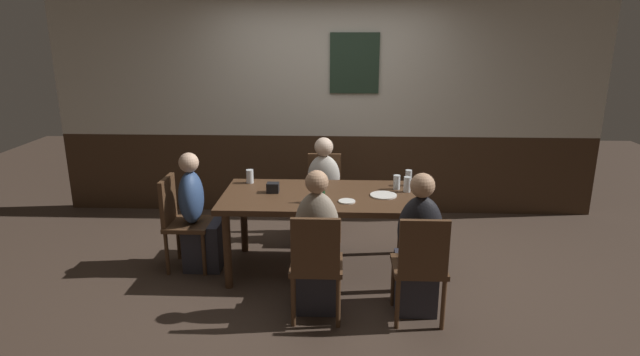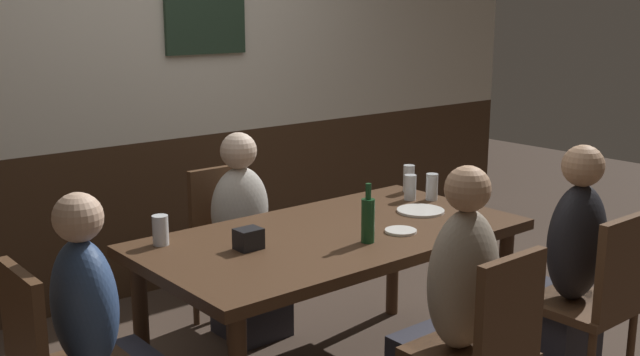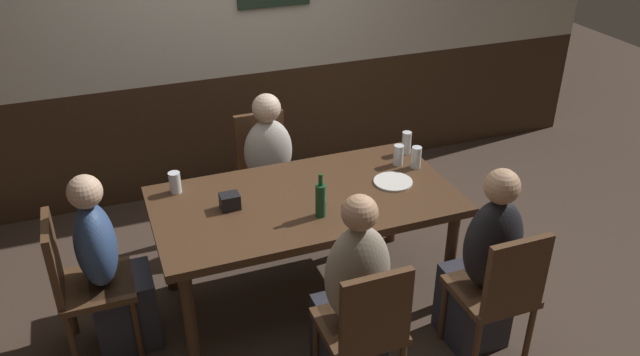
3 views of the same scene
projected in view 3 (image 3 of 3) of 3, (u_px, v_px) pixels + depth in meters
The scene contains 19 objects.
ground_plane at pixel (307, 296), 4.11m from camera, with size 12.00×12.00×0.00m, color #423328.
wall_back at pixel (232, 29), 4.83m from camera, with size 6.40×0.13×2.60m.
dining_table at pixel (305, 209), 3.79m from camera, with size 1.78×0.94×0.74m.
chair_mid_near at pixel (366, 326), 3.15m from camera, with size 0.40×0.40×0.88m.
chair_mid_far at pixel (265, 168), 4.59m from camera, with size 0.40×0.40×0.88m.
chair_right_near at pixel (500, 290), 3.39m from camera, with size 0.40×0.40×0.88m.
chair_head_west at pixel (80, 279), 3.47m from camera, with size 0.40×0.40×0.88m.
person_mid_near at pixel (353, 306), 3.28m from camera, with size 0.34×0.37×1.18m.
person_mid_far at pixel (271, 182), 4.47m from camera, with size 0.34×0.37×1.10m.
person_right_near at pixel (483, 274), 3.53m from camera, with size 0.34×0.37×1.16m.
person_head_west at pixel (112, 277), 3.53m from camera, with size 0.37×0.34×1.11m.
tumbler_water at pixel (416, 159), 4.05m from camera, with size 0.06×0.06×0.14m.
beer_glass_tall at pixel (406, 144), 4.23m from camera, with size 0.06×0.06×0.15m.
tumbler_short at pixel (175, 184), 3.78m from camera, with size 0.07×0.07×0.13m.
pint_glass_pale at pixel (398, 156), 4.09m from camera, with size 0.06×0.06×0.14m.
beer_bottle_green at pixel (321, 199), 3.53m from camera, with size 0.06×0.06×0.26m.
plate_white_large at pixel (393, 182), 3.91m from camera, with size 0.24×0.24×0.01m, color white.
plate_white_small at pixel (356, 206), 3.65m from camera, with size 0.15×0.15×0.01m, color white.
condiment_caddy at pixel (230, 201), 3.63m from camera, with size 0.11×0.09×0.09m, color black.
Camera 3 is at (-1.06, -3.05, 2.66)m, focal length 35.83 mm.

